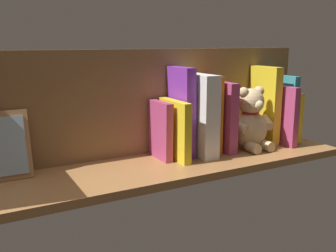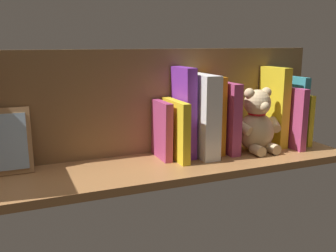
% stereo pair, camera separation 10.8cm
% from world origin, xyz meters
% --- Properties ---
extents(ground_plane, '(1.12, 0.28, 0.02)m').
position_xyz_m(ground_plane, '(0.00, 0.00, -0.01)').
color(ground_plane, '#9E6B3D').
extents(shelf_back_panel, '(1.12, 0.02, 0.32)m').
position_xyz_m(shelf_back_panel, '(0.00, -0.12, 0.16)').
color(shelf_back_panel, brown).
rests_on(shelf_back_panel, ground_plane).
extents(book_0, '(0.02, 0.14, 0.17)m').
position_xyz_m(book_0, '(-0.49, -0.04, 0.08)').
color(book_0, yellow).
rests_on(book_0, ground_plane).
extents(book_1, '(0.03, 0.14, 0.23)m').
position_xyz_m(book_1, '(-0.46, -0.04, 0.11)').
color(book_1, teal).
rests_on(book_1, ground_plane).
extents(book_2, '(0.02, 0.17, 0.20)m').
position_xyz_m(book_2, '(-0.43, -0.02, 0.10)').
color(book_2, '#B23F72').
rests_on(book_2, ground_plane).
extents(book_3, '(0.03, 0.13, 0.26)m').
position_xyz_m(book_3, '(-0.40, -0.04, 0.13)').
color(book_3, yellow).
rests_on(book_3, ground_plane).
extents(teddy_bear, '(0.16, 0.13, 0.20)m').
position_xyz_m(teddy_bear, '(-0.30, -0.00, 0.09)').
color(teddy_bear, '#D1B284').
rests_on(teddy_bear, ground_plane).
extents(book_4, '(0.03, 0.14, 0.22)m').
position_xyz_m(book_4, '(-0.21, -0.04, 0.11)').
color(book_4, '#B23F72').
rests_on(book_4, ground_plane).
extents(book_5, '(0.03, 0.12, 0.24)m').
position_xyz_m(book_5, '(-0.17, -0.05, 0.12)').
color(book_5, orange).
rests_on(book_5, ground_plane).
extents(dictionary_thick_white, '(0.05, 0.16, 0.25)m').
position_xyz_m(dictionary_thick_white, '(-0.12, -0.03, 0.12)').
color(dictionary_thick_white, white).
rests_on(dictionary_thick_white, ground_plane).
extents(book_6, '(0.03, 0.12, 0.27)m').
position_xyz_m(book_6, '(-0.07, -0.05, 0.13)').
color(book_6, purple).
rests_on(book_6, ground_plane).
extents(book_7, '(0.02, 0.16, 0.17)m').
position_xyz_m(book_7, '(-0.03, -0.03, 0.09)').
color(book_7, yellow).
rests_on(book_7, ground_plane).
extents(book_8, '(0.02, 0.12, 0.17)m').
position_xyz_m(book_8, '(-0.00, -0.05, 0.08)').
color(book_8, '#B23F72').
rests_on(book_8, ground_plane).
extents(picture_frame_leaning, '(0.14, 0.05, 0.17)m').
position_xyz_m(picture_frame_leaning, '(0.43, -0.08, 0.09)').
color(picture_frame_leaning, '#A87A4C').
rests_on(picture_frame_leaning, ground_plane).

